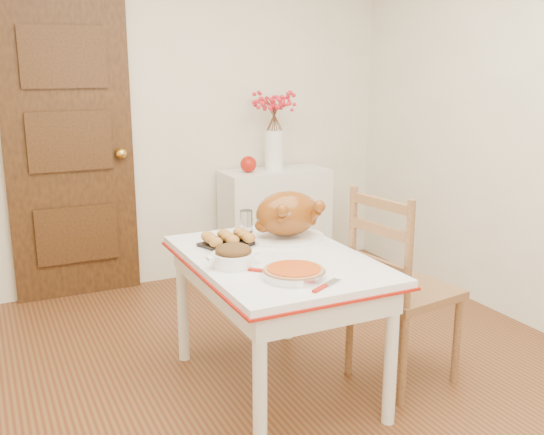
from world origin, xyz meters
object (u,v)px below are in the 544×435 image
chair_oak (405,286)px  pumpkin_pie (294,271)px  kitchen_table (276,323)px  sideboard (275,222)px  turkey_platter (287,216)px

chair_oak → pumpkin_pie: (-0.71, -0.13, 0.22)m
chair_oak → pumpkin_pie: chair_oak is taller
kitchen_table → pumpkin_pie: 0.50m
sideboard → pumpkin_pie: sideboard is taller
kitchen_table → turkey_platter: bearing=52.6°
chair_oak → pumpkin_pie: 0.75m
sideboard → pumpkin_pie: (-0.86, -1.94, 0.32)m
kitchen_table → pumpkin_pie: (-0.07, -0.31, 0.38)m
sideboard → pumpkin_pie: bearing=-113.8°
sideboard → kitchen_table: size_ratio=0.70×
kitchen_table → chair_oak: chair_oak is taller
turkey_platter → pumpkin_pie: size_ratio=1.46×
kitchen_table → chair_oak: size_ratio=1.16×
sideboard → chair_oak: bearing=-94.7°
sideboard → chair_oak: chair_oak is taller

